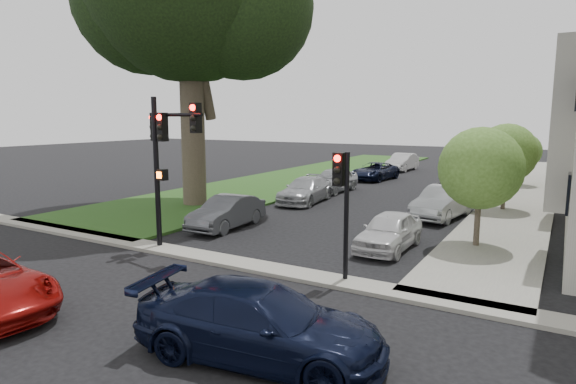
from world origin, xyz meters
The scene contains 18 objects.
ground centered at (0.00, 0.00, 0.00)m, with size 140.00×140.00×0.00m, color black.
grass_strip centered at (-9.00, 24.00, 0.06)m, with size 8.00×44.00×0.12m, color #255217.
sidewalk_right centered at (6.75, 24.00, 0.06)m, with size 3.50×44.00×0.12m, color gray.
sidewalk_cross centered at (0.00, 2.00, 0.06)m, with size 60.00×1.00×0.12m, color gray.
small_tree_a centered at (6.20, 8.00, 2.94)m, with size 2.94×2.94×4.41m.
small_tree_b centered at (6.20, 16.09, 2.95)m, with size 2.96×2.96×4.44m.
small_tree_c centered at (6.20, 26.26, 2.43)m, with size 2.44×2.44×3.66m.
traffic_signal_main centered at (-3.37, 2.24, 3.76)m, with size 2.67×0.70×5.45m.
traffic_signal_secondary centered at (3.41, 2.19, 2.64)m, with size 0.48×0.38×3.78m.
car_cross_far centered at (3.83, -2.72, 0.74)m, with size 2.07×5.08×1.48m, color black.
car_parked_0 centered at (3.48, 6.28, 0.68)m, with size 1.60×3.98×1.36m, color silver.
car_parked_1 centered at (3.94, 12.78, 0.75)m, with size 1.60×4.57×1.51m, color #999BA0.
car_parked_2 centered at (3.48, 19.17, 0.72)m, with size 2.38×5.16×1.44m, color black.
car_parked_5 centered at (-3.64, 6.03, 0.69)m, with size 1.46×4.20×1.38m, color #3F4247.
car_parked_6 centered at (-3.70, 13.33, 0.69)m, with size 1.95×4.78×1.39m, color #999BA0.
car_parked_7 centered at (-3.98, 17.64, 0.78)m, with size 1.83×4.55×1.55m, color #999BA0.
car_parked_8 centered at (-3.72, 24.55, 0.66)m, with size 2.20×4.76×1.32m, color black.
car_parked_9 centered at (-3.84, 31.94, 0.77)m, with size 1.63×4.67×1.54m, color silver.
Camera 1 is at (8.83, -10.19, 4.75)m, focal length 30.00 mm.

